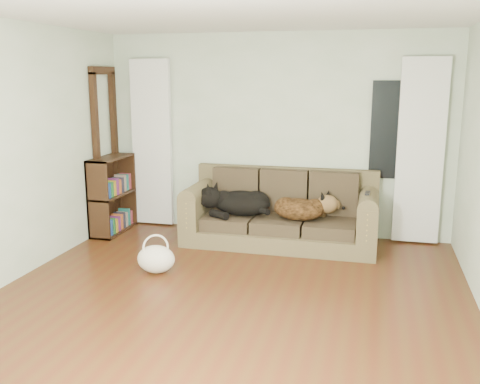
% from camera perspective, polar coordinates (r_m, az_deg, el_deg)
% --- Properties ---
extents(floor, '(5.00, 5.00, 0.00)m').
position_cam_1_polar(floor, '(4.97, -1.82, -12.11)').
color(floor, '#472810').
rests_on(floor, ground).
extents(ceiling, '(5.00, 5.00, 0.00)m').
position_cam_1_polar(ceiling, '(4.56, -2.05, 19.17)').
color(ceiling, white).
rests_on(ceiling, ground).
extents(wall_back, '(4.50, 0.04, 2.60)m').
position_cam_1_polar(wall_back, '(7.00, 3.80, 6.09)').
color(wall_back, silver).
rests_on(wall_back, ground).
extents(curtain_left, '(0.55, 0.08, 2.25)m').
position_cam_1_polar(curtain_left, '(7.44, -9.36, 5.16)').
color(curtain_left, white).
rests_on(curtain_left, ground).
extents(curtain_right, '(0.55, 0.08, 2.25)m').
position_cam_1_polar(curtain_right, '(6.85, 18.67, 4.07)').
color(curtain_right, white).
rests_on(curtain_right, ground).
extents(window_pane, '(0.50, 0.03, 1.20)m').
position_cam_1_polar(window_pane, '(6.85, 15.85, 6.36)').
color(window_pane, black).
rests_on(window_pane, wall_back).
extents(door_casing, '(0.07, 0.60, 2.10)m').
position_cam_1_polar(door_casing, '(7.34, -14.07, 4.07)').
color(door_casing, black).
rests_on(door_casing, ground).
extents(sofa, '(2.35, 1.01, 0.96)m').
position_cam_1_polar(sofa, '(6.61, 4.31, -1.77)').
color(sofa, brown).
rests_on(sofa, floor).
extents(dog_black_lab, '(0.77, 0.57, 0.31)m').
position_cam_1_polar(dog_black_lab, '(6.68, -0.18, -1.33)').
color(dog_black_lab, black).
rests_on(dog_black_lab, sofa).
extents(dog_shepherd, '(0.70, 0.54, 0.28)m').
position_cam_1_polar(dog_shepherd, '(6.50, 6.62, -1.70)').
color(dog_shepherd, black).
rests_on(dog_shepherd, sofa).
extents(tv_remote, '(0.06, 0.17, 0.02)m').
position_cam_1_polar(tv_remote, '(6.34, 13.45, -0.11)').
color(tv_remote, black).
rests_on(tv_remote, sofa).
extents(tote_bag, '(0.48, 0.42, 0.30)m').
position_cam_1_polar(tote_bag, '(5.78, -8.95, -6.98)').
color(tote_bag, white).
rests_on(tote_bag, floor).
extents(bookshelf, '(0.38, 0.84, 1.02)m').
position_cam_1_polar(bookshelf, '(7.30, -13.46, -0.33)').
color(bookshelf, black).
rests_on(bookshelf, floor).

